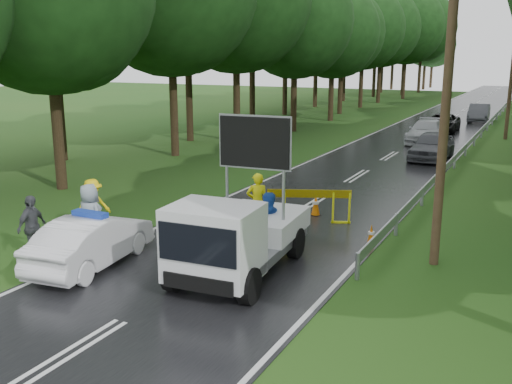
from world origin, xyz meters
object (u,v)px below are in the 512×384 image
Objects in this scene: officer at (257,202)px; civilian at (271,225)px; queue_car_third at (442,123)px; queue_car_first at (432,146)px; police_sedan at (92,242)px; work_truck at (235,236)px; barrier at (309,198)px; queue_car_fourth at (479,113)px; queue_car_second at (426,132)px.

officer is 2.40m from civilian.
queue_car_third is (1.12, 27.54, -0.29)m from officer.
officer is 15.75m from queue_car_first.
civilian is at bearing -152.40° from police_sedan.
barrier is (-0.10, 5.18, -0.19)m from work_truck.
civilian is 17.53m from queue_car_first.
police_sedan is at bearing -98.13° from queue_car_third.
officer is at bearing -96.99° from queue_car_fourth.
queue_car_fourth is (1.64, 33.99, -0.12)m from barrier.
work_truck is 1.02× the size of queue_car_second.
work_truck is at bearing -91.34° from queue_car_first.
work_truck reaches higher than barrier.
queue_car_fourth is at bearing 91.99° from queue_car_first.
civilian is 23.50m from queue_car_second.
civilian is at bearing 91.94° from officer.
police_sedan is 5.33m from officer.
police_sedan is at bearing -98.85° from queue_car_second.
civilian is 0.41× the size of queue_car_fourth.
queue_car_second is at bearing -91.76° from queue_car_third.
queue_car_fourth is (0.21, 20.00, -0.02)m from queue_car_first.
civilian is (0.17, 1.68, -0.14)m from work_truck.
work_truck is 5.18m from barrier.
officer is 0.42× the size of queue_car_first.
queue_car_first reaches higher than police_sedan.
barrier is (3.60, 6.26, 0.19)m from police_sedan.
civilian is at bearing -94.63° from queue_car_fourth.
officer is at bearing -149.31° from barrier.
work_truck is at bearing -112.27° from barrier.
civilian reaches higher than queue_car_second.
barrier is 1.36× the size of officer.
work_truck is 1.13× the size of queue_car_first.
queue_car_fourth is (1.64, 14.00, 0.02)m from queue_car_second.
queue_car_first is 20.00m from queue_car_fourth.
civilian is 0.37× the size of queue_car_second.
queue_car_third is 8.16m from queue_car_fourth.
civilian reaches higher than queue_car_fourth.
police_sedan is 32.45m from queue_car_third.
police_sedan is 2.33× the size of civilian.
queue_car_third is at bearing 85.68° from work_truck.
queue_car_first is at bearing 60.78° from barrier.
queue_car_first is 12.08m from queue_car_third.
officer is (-1.12, -1.55, 0.08)m from barrier.
officer is (2.48, 4.71, 0.26)m from police_sedan.
officer is at bearing -125.61° from police_sedan.
police_sedan is 3.88m from work_truck.
queue_car_third reaches higher than barrier.
queue_car_fourth reaches higher than queue_car_second.
queue_car_second is (-0.10, 25.17, -0.34)m from work_truck.
work_truck is at bearing -90.81° from queue_car_second.
barrier is at bearing -95.31° from queue_car_fourth.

